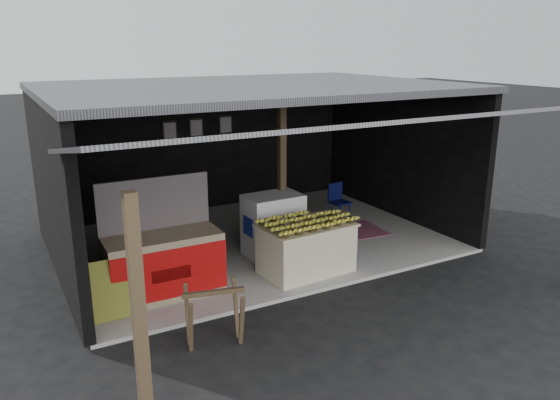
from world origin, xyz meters
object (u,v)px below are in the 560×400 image
white_crate (273,225)px  water_barrel (346,245)px  sawhorse (214,311)px  neighbor_stall (163,262)px  plastic_chair (338,199)px  banana_table (306,248)px

white_crate → water_barrel: white_crate is taller
sawhorse → white_crate: bearing=61.3°
sawhorse → neighbor_stall: bearing=108.5°
water_barrel → white_crate: bearing=142.8°
plastic_chair → neighbor_stall: bearing=-163.5°
white_crate → sawhorse: 3.08m
white_crate → plastic_chair: white_crate is taller
banana_table → white_crate: white_crate is taller
white_crate → water_barrel: 1.34m
neighbor_stall → plastic_chair: (4.36, 1.76, -0.06)m
plastic_chair → water_barrel: bearing=-126.1°
white_crate → sawhorse: size_ratio=1.35×
white_crate → water_barrel: (1.03, -0.78, -0.32)m
water_barrel → banana_table: bearing=-169.1°
plastic_chair → sawhorse: bearing=-146.7°
banana_table → white_crate: (-0.10, 0.96, 0.13)m
white_crate → sawhorse: (-2.06, -2.29, -0.13)m
banana_table → neighbor_stall: bearing=168.6°
white_crate → banana_table: bearing=-85.9°
sawhorse → water_barrel: sawhorse is taller
neighbor_stall → sawhorse: bearing=-84.4°
water_barrel → plastic_chair: 2.20m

